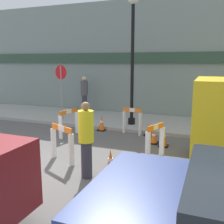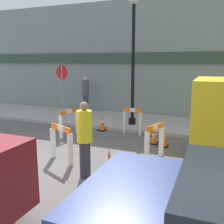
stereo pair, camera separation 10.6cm
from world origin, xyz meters
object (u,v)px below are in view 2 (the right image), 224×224
stop_sign (62,84)px  person_worker (85,138)px  person_pedestrian (86,93)px  streetlamp_post (133,42)px

stop_sign → person_worker: 5.72m
stop_sign → person_pedestrian: size_ratio=1.32×
person_pedestrian → person_worker: bearing=149.4°
stop_sign → person_pedestrian: 2.14m
streetlamp_post → stop_sign: bearing=-172.6°
streetlamp_post → person_pedestrian: bearing=150.8°
person_worker → person_pedestrian: 7.40m
stop_sign → streetlamp_post: bearing=-162.2°
streetlamp_post → person_worker: streetlamp_post is taller
streetlamp_post → person_pedestrian: size_ratio=2.83×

